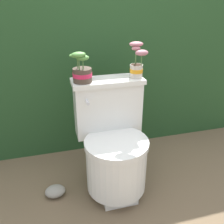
{
  "coord_description": "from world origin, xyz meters",
  "views": [
    {
      "loc": [
        -0.45,
        -1.29,
        1.29
      ],
      "look_at": [
        -0.07,
        0.12,
        0.58
      ],
      "focal_mm": 40.0,
      "sensor_mm": 36.0,
      "label": 1
    }
  ],
  "objects_px": {
    "potted_plant_left": "(82,71)",
    "garden_stone": "(55,191)",
    "toilet": "(114,146)",
    "potted_plant_midleft": "(137,63)"
  },
  "relations": [
    {
      "from": "potted_plant_left",
      "to": "garden_stone",
      "type": "height_order",
      "value": "potted_plant_left"
    },
    {
      "from": "toilet",
      "to": "garden_stone",
      "type": "relative_size",
      "value": 5.57
    },
    {
      "from": "potted_plant_left",
      "to": "potted_plant_midleft",
      "type": "xyz_separation_m",
      "value": [
        0.37,
        0.0,
        0.02
      ]
    },
    {
      "from": "potted_plant_midleft",
      "to": "garden_stone",
      "type": "distance_m",
      "value": 1.04
    },
    {
      "from": "potted_plant_left",
      "to": "toilet",
      "type": "bearing_deg",
      "value": -37.31
    },
    {
      "from": "potted_plant_midleft",
      "to": "toilet",
      "type": "bearing_deg",
      "value": -145.4
    },
    {
      "from": "toilet",
      "to": "potted_plant_midleft",
      "type": "relative_size",
      "value": 3.37
    },
    {
      "from": "potted_plant_midleft",
      "to": "garden_stone",
      "type": "xyz_separation_m",
      "value": [
        -0.61,
        -0.13,
        -0.83
      ]
    },
    {
      "from": "garden_stone",
      "to": "potted_plant_midleft",
      "type": "bearing_deg",
      "value": 11.64
    },
    {
      "from": "toilet",
      "to": "potted_plant_midleft",
      "type": "distance_m",
      "value": 0.58
    }
  ]
}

